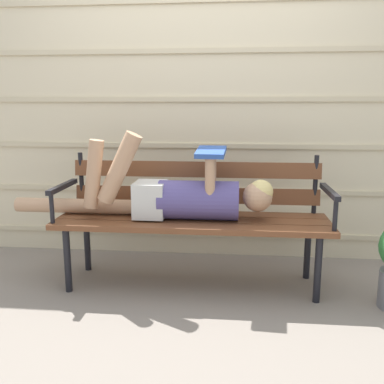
% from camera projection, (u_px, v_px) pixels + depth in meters
% --- Properties ---
extents(ground_plane, '(12.00, 12.00, 0.00)m').
position_uv_depth(ground_plane, '(190.00, 291.00, 2.77)').
color(ground_plane, gray).
extents(house_siding, '(5.02, 0.08, 2.11)m').
position_uv_depth(house_siding, '(200.00, 123.00, 3.28)').
color(house_siding, beige).
rests_on(house_siding, ground).
extents(park_bench, '(1.79, 0.50, 0.86)m').
position_uv_depth(park_bench, '(193.00, 211.00, 2.84)').
color(park_bench, brown).
rests_on(park_bench, ground).
extents(reclining_person, '(1.74, 0.26, 0.58)m').
position_uv_depth(reclining_person, '(175.00, 195.00, 2.75)').
color(reclining_person, '#514784').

